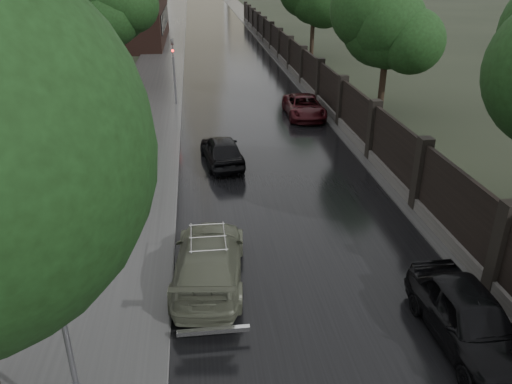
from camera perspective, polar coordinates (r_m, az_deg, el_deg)
The scene contains 10 objects.
fence_right at distance 38.70m, azimuth 4.76°, elevation 14.32°, with size 0.45×75.72×2.70m.
tree_left_far at distance 35.70m, azimuth -15.79°, elevation 19.49°, with size 4.25×4.25×7.39m.
tree_right_b at distance 29.40m, azimuth 14.93°, elevation 17.99°, with size 4.08×4.08×7.01m.
tree_right_c at distance 46.57m, azimuth 6.63°, elevation 20.95°, with size 4.08×4.08×7.01m.
lamp_post at distance 9.00m, azimuth -20.97°, elevation -14.64°, with size 0.25×0.12×5.11m.
traffic_light at distance 30.80m, azimuth -9.38°, elevation 13.94°, with size 0.16×0.32×4.00m.
volga_sedan at distance 13.91m, azimuth -5.40°, elevation -7.71°, with size 1.89×4.65×1.35m, color #515544.
hatchback_left at distance 21.81m, azimuth -3.93°, elevation 4.81°, with size 1.52×3.78×1.29m, color black.
car_right_near at distance 12.79m, azimuth 23.18°, elevation -13.11°, with size 1.65×4.11×1.40m, color black.
car_right_far at distance 28.78m, azimuth 5.51°, elevation 9.70°, with size 2.00×4.33×1.20m, color black.
Camera 1 is at (-3.08, -5.23, 8.18)m, focal length 35.00 mm.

